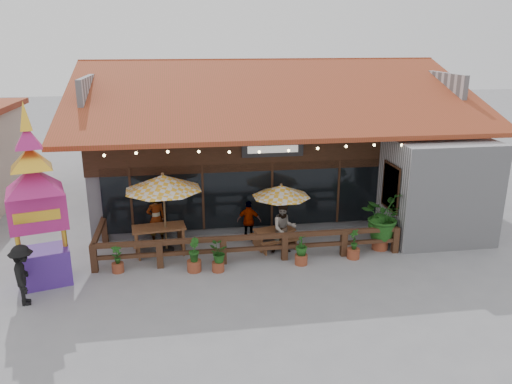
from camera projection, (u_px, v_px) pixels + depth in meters
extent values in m
plane|color=gray|center=(296.00, 252.00, 16.89)|extent=(100.00, 100.00, 0.00)
cube|color=#B4B3B9|center=(263.00, 150.00, 22.90)|extent=(14.00, 10.00, 4.00)
cube|color=#381D12|center=(244.00, 149.00, 17.54)|extent=(11.00, 0.16, 1.60)
cube|color=black|center=(245.00, 195.00, 18.02)|extent=(10.00, 0.12, 2.40)
cube|color=#E9B469|center=(244.00, 194.00, 18.21)|extent=(9.80, 0.05, 2.20)
cube|color=#B4B3B9|center=(437.00, 189.00, 17.71)|extent=(3.50, 2.70, 3.60)
cube|color=#B1261C|center=(391.00, 187.00, 17.25)|extent=(0.06, 1.20, 1.50)
cube|color=#381D12|center=(391.00, 187.00, 17.25)|extent=(0.04, 1.34, 1.64)
cube|color=#A13724|center=(278.00, 95.00, 18.74)|extent=(15.50, 7.05, 2.37)
cube|color=#A13724|center=(252.00, 80.00, 25.35)|extent=(15.50, 7.05, 2.37)
cube|color=#A13724|center=(263.00, 60.00, 21.71)|extent=(15.50, 0.30, 0.12)
cube|color=#B4B3B9|center=(100.00, 93.00, 21.10)|extent=(0.20, 9.00, 1.80)
cube|color=#B4B3B9|center=(412.00, 88.00, 23.10)|extent=(0.20, 9.00, 1.80)
cube|color=black|center=(273.00, 149.00, 17.56)|extent=(2.20, 0.10, 0.55)
cube|color=silver|center=(273.00, 149.00, 17.51)|extent=(1.80, 0.02, 0.25)
cube|color=#381D12|center=(131.00, 201.00, 17.41)|extent=(0.08, 0.08, 2.40)
cube|color=#381D12|center=(203.00, 198.00, 17.77)|extent=(0.08, 0.08, 2.40)
cube|color=#381D12|center=(272.00, 194.00, 18.13)|extent=(0.08, 0.08, 2.40)
cube|color=#381D12|center=(338.00, 191.00, 18.48)|extent=(0.08, 0.08, 2.40)
sphere|color=#E6CC7E|center=(104.00, 155.00, 15.05)|extent=(0.09, 0.09, 0.09)
sphere|color=#E6CC7E|center=(136.00, 153.00, 15.18)|extent=(0.09, 0.09, 0.09)
sphere|color=#E6CC7E|center=(168.00, 152.00, 15.31)|extent=(0.09, 0.09, 0.09)
sphere|color=#E6CC7E|center=(199.00, 152.00, 15.45)|extent=(0.09, 0.09, 0.09)
sphere|color=#E6CC7E|center=(229.00, 152.00, 15.60)|extent=(0.09, 0.09, 0.09)
sphere|color=#E6CC7E|center=(259.00, 152.00, 15.74)|extent=(0.09, 0.09, 0.09)
sphere|color=#E6CC7E|center=(289.00, 151.00, 15.88)|extent=(0.09, 0.09, 0.09)
sphere|color=#E6CC7E|center=(318.00, 148.00, 16.00)|extent=(0.09, 0.09, 0.09)
sphere|color=#E6CC7E|center=(346.00, 146.00, 16.12)|extent=(0.09, 0.09, 0.09)
sphere|color=#E6CC7E|center=(374.00, 145.00, 16.26)|extent=(0.09, 0.09, 0.09)
sphere|color=#E6CC7E|center=(402.00, 145.00, 16.40)|extent=(0.09, 0.09, 0.09)
cube|color=#4D2E1B|center=(94.00, 258.00, 15.36)|extent=(0.20, 0.20, 0.90)
cube|color=#4D2E1B|center=(160.00, 254.00, 15.64)|extent=(0.20, 0.20, 0.90)
cube|color=#4D2E1B|center=(223.00, 250.00, 15.92)|extent=(0.20, 0.20, 0.90)
cube|color=#4D2E1B|center=(285.00, 247.00, 16.21)|extent=(0.20, 0.20, 0.90)
cube|color=#4D2E1B|center=(344.00, 243.00, 16.49)|extent=(0.20, 0.20, 0.90)
cube|color=#4D2E1B|center=(395.00, 240.00, 16.75)|extent=(0.20, 0.20, 0.90)
cube|color=#4D2E1B|center=(251.00, 237.00, 15.93)|extent=(9.80, 0.16, 0.14)
cube|color=#4D2E1B|center=(251.00, 249.00, 16.05)|extent=(9.80, 0.12, 0.12)
cube|color=#4D2E1B|center=(99.00, 231.00, 16.42)|extent=(0.16, 2.50, 0.14)
cube|color=#4D2E1B|center=(105.00, 230.00, 17.62)|extent=(0.20, 0.20, 0.90)
cylinder|color=brown|center=(165.00, 215.00, 16.64)|extent=(0.07, 0.07, 2.59)
cone|color=gold|center=(163.00, 182.00, 16.31)|extent=(3.26, 3.26, 0.51)
sphere|color=brown|center=(162.00, 174.00, 16.22)|extent=(0.11, 0.11, 0.11)
cylinder|color=black|center=(167.00, 250.00, 17.02)|extent=(0.50, 0.50, 0.07)
cylinder|color=brown|center=(281.00, 215.00, 17.40)|extent=(0.05, 0.05, 2.05)
cone|color=gold|center=(281.00, 191.00, 17.13)|extent=(2.63, 2.63, 0.40)
sphere|color=brown|center=(281.00, 185.00, 17.07)|extent=(0.09, 0.09, 0.09)
cylinder|color=black|center=(280.00, 242.00, 17.69)|extent=(0.39, 0.39, 0.05)
cube|color=brown|center=(159.00, 228.00, 16.83)|extent=(1.85, 1.04, 0.07)
cube|color=brown|center=(136.00, 241.00, 16.76)|extent=(0.18, 0.78, 0.82)
cube|color=brown|center=(182.00, 236.00, 17.15)|extent=(0.18, 0.78, 0.82)
cube|color=brown|center=(161.00, 243.00, 16.37)|extent=(1.79, 0.52, 0.06)
cube|color=brown|center=(158.00, 230.00, 17.49)|extent=(1.79, 0.52, 0.06)
cube|color=brown|center=(274.00, 230.00, 17.14)|extent=(1.49, 0.97, 0.05)
cube|color=brown|center=(258.00, 241.00, 17.01)|extent=(0.22, 0.60, 0.63)
cube|color=brown|center=(290.00, 236.00, 17.46)|extent=(0.22, 0.60, 0.63)
cube|color=brown|center=(280.00, 242.00, 16.80)|extent=(1.38, 0.58, 0.04)
cube|color=brown|center=(269.00, 232.00, 17.63)|extent=(1.38, 0.58, 0.04)
cube|color=#492587|center=(45.00, 266.00, 14.66)|extent=(1.65, 1.40, 1.06)
cube|color=#B2216F|center=(38.00, 215.00, 14.19)|extent=(1.59, 0.64, 1.06)
cube|color=yellow|center=(37.00, 217.00, 14.07)|extent=(1.20, 0.36, 0.31)
cylinder|color=yellow|center=(16.00, 222.00, 14.16)|extent=(0.14, 0.14, 1.77)
cylinder|color=yellow|center=(62.00, 220.00, 14.33)|extent=(0.14, 0.14, 1.77)
pyramid|color=#B2216F|center=(31.00, 167.00, 13.77)|extent=(2.61, 2.61, 0.71)
pyramid|color=yellow|center=(29.00, 147.00, 13.60)|extent=(1.85, 1.85, 0.62)
pyramid|color=#B2216F|center=(26.00, 126.00, 13.43)|extent=(1.20, 1.20, 0.62)
pyramid|color=yellow|center=(22.00, 101.00, 13.23)|extent=(0.54, 0.54, 0.80)
cylinder|color=brown|center=(380.00, 243.00, 17.11)|extent=(0.55, 0.55, 0.40)
imported|color=#1B5418|center=(382.00, 215.00, 16.80)|extent=(1.90, 1.95, 1.65)
sphere|color=#1B5418|center=(386.00, 225.00, 16.83)|extent=(0.55, 0.55, 0.55)
sphere|color=#1B5418|center=(377.00, 218.00, 16.95)|extent=(0.48, 0.48, 0.48)
imported|color=#381D12|center=(156.00, 219.00, 17.40)|extent=(0.78, 0.64, 1.82)
imported|color=#381D12|center=(284.00, 228.00, 16.64)|extent=(0.86, 0.68, 1.73)
imported|color=#381D12|center=(249.00, 221.00, 17.69)|extent=(0.91, 0.54, 1.46)
imported|color=black|center=(23.00, 275.00, 13.39)|extent=(0.88, 1.22, 1.71)
cylinder|color=brown|center=(118.00, 268.00, 15.43)|extent=(0.37, 0.37, 0.29)
imported|color=#1B5418|center=(117.00, 254.00, 15.29)|extent=(0.35, 0.27, 0.61)
cylinder|color=brown|center=(194.00, 266.00, 15.48)|extent=(0.44, 0.44, 0.35)
imported|color=#1B5418|center=(194.00, 250.00, 15.32)|extent=(0.39, 0.45, 0.73)
cylinder|color=brown|center=(218.00, 267.00, 15.48)|extent=(0.38, 0.38, 0.31)
imported|color=#1B5418|center=(218.00, 253.00, 15.34)|extent=(0.71, 0.67, 0.63)
cylinder|color=brown|center=(301.00, 259.00, 15.95)|extent=(0.41, 0.41, 0.33)
imported|color=#1B5418|center=(302.00, 245.00, 15.80)|extent=(0.53, 0.53, 0.67)
cylinder|color=brown|center=(353.00, 253.00, 16.39)|extent=(0.41, 0.41, 0.33)
imported|color=#1B5418|center=(354.00, 239.00, 16.24)|extent=(0.29, 0.39, 0.68)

